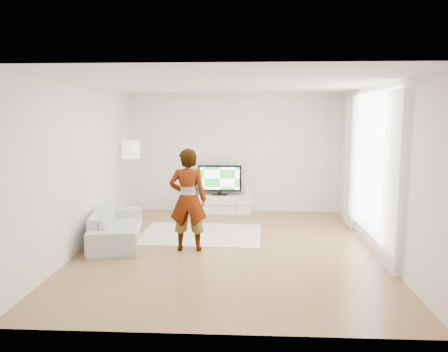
# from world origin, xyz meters

# --- Properties ---
(floor) EXTENTS (6.00, 6.00, 0.00)m
(floor) POSITION_xyz_m (0.00, 0.00, 0.00)
(floor) COLOR #AC814D
(floor) RESTS_ON ground
(ceiling) EXTENTS (6.00, 6.00, 0.00)m
(ceiling) POSITION_xyz_m (0.00, 0.00, 2.80)
(ceiling) COLOR white
(ceiling) RESTS_ON wall_back
(wall_left) EXTENTS (0.02, 6.00, 2.80)m
(wall_left) POSITION_xyz_m (-2.50, 0.00, 1.40)
(wall_left) COLOR silver
(wall_left) RESTS_ON floor
(wall_right) EXTENTS (0.02, 6.00, 2.80)m
(wall_right) POSITION_xyz_m (2.50, 0.00, 1.40)
(wall_right) COLOR silver
(wall_right) RESTS_ON floor
(wall_back) EXTENTS (5.00, 0.02, 2.80)m
(wall_back) POSITION_xyz_m (0.00, 3.00, 1.40)
(wall_back) COLOR silver
(wall_back) RESTS_ON floor
(wall_front) EXTENTS (5.00, 0.02, 2.80)m
(wall_front) POSITION_xyz_m (0.00, -3.00, 1.40)
(wall_front) COLOR silver
(wall_front) RESTS_ON floor
(window) EXTENTS (0.01, 2.60, 2.50)m
(window) POSITION_xyz_m (2.48, 0.30, 1.45)
(window) COLOR white
(window) RESTS_ON wall_right
(curtain_near) EXTENTS (0.04, 0.70, 2.60)m
(curtain_near) POSITION_xyz_m (2.40, -1.00, 1.35)
(curtain_near) COLOR white
(curtain_near) RESTS_ON floor
(curtain_far) EXTENTS (0.04, 0.70, 2.60)m
(curtain_far) POSITION_xyz_m (2.40, 1.60, 1.35)
(curtain_far) COLOR white
(curtain_far) RESTS_ON floor
(media_console) EXTENTS (1.49, 0.43, 0.42)m
(media_console) POSITION_xyz_m (-0.32, 2.76, 0.21)
(media_console) COLOR white
(media_console) RESTS_ON floor
(television) EXTENTS (1.02, 0.20, 0.71)m
(television) POSITION_xyz_m (-0.32, 2.79, 0.80)
(television) COLOR black
(television) RESTS_ON media_console
(game_console) EXTENTS (0.06, 0.18, 0.24)m
(game_console) POSITION_xyz_m (0.33, 2.76, 0.54)
(game_console) COLOR white
(game_console) RESTS_ON media_console
(potted_plant) EXTENTS (0.30, 0.30, 0.42)m
(potted_plant) POSITION_xyz_m (-0.96, 2.77, 0.63)
(potted_plant) COLOR #3F7238
(potted_plant) RESTS_ON media_console
(rug) EXTENTS (2.35, 1.73, 0.01)m
(rug) POSITION_xyz_m (-0.57, 0.87, 0.01)
(rug) COLOR beige
(rug) RESTS_ON floor
(player) EXTENTS (0.64, 0.42, 1.74)m
(player) POSITION_xyz_m (-0.67, -0.14, 0.88)
(player) COLOR #334772
(player) RESTS_ON rug
(sofa) EXTENTS (1.19, 2.19, 0.61)m
(sofa) POSITION_xyz_m (-2.05, 0.32, 0.30)
(sofa) COLOR beige
(sofa) RESTS_ON floor
(floor_lamp) EXTENTS (0.39, 0.39, 1.74)m
(floor_lamp) POSITION_xyz_m (-2.20, 1.98, 1.48)
(floor_lamp) COLOR silver
(floor_lamp) RESTS_ON floor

